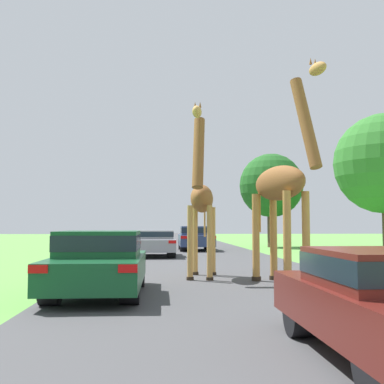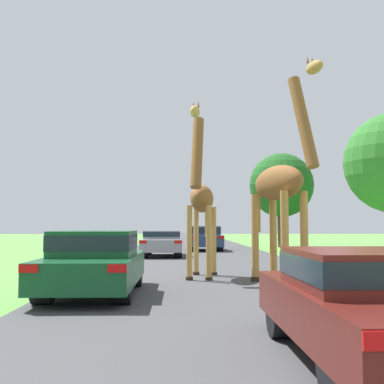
% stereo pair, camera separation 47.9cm
% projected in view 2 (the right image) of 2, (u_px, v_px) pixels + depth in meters
% --- Properties ---
extents(road, '(7.73, 120.00, 0.00)m').
position_uv_depth(road, '(195.00, 250.00, 29.06)').
color(road, '#424244').
rests_on(road, ground).
extents(giraffe_near_road, '(0.96, 2.77, 4.72)m').
position_uv_depth(giraffe_near_road, '(201.00, 198.00, 13.57)').
color(giraffe_near_road, tan).
rests_on(giraffe_near_road, ground).
extents(giraffe_companion, '(1.44, 2.87, 5.41)m').
position_uv_depth(giraffe_companion, '(281.00, 187.00, 12.20)').
color(giraffe_companion, '#B77F3D').
rests_on(giraffe_companion, ground).
extents(car_lead_maroon, '(1.75, 4.06, 1.22)m').
position_uv_depth(car_lead_maroon, '(371.00, 301.00, 5.20)').
color(car_lead_maroon, '#561914').
rests_on(car_lead_maroon, ground).
extents(car_queue_right, '(1.88, 3.97, 1.23)m').
position_uv_depth(car_queue_right, '(162.00, 242.00, 22.86)').
color(car_queue_right, gray).
rests_on(car_queue_right, ground).
extents(car_queue_left, '(1.95, 3.97, 1.41)m').
position_uv_depth(car_queue_left, '(205.00, 238.00, 28.14)').
color(car_queue_left, navy).
rests_on(car_queue_left, ground).
extents(car_far_ahead, '(1.84, 4.28, 1.36)m').
position_uv_depth(car_far_ahead, '(95.00, 261.00, 10.33)').
color(car_far_ahead, '#144C28').
rests_on(car_far_ahead, ground).
extents(tree_right_cluster, '(4.30, 4.30, 6.31)m').
position_uv_depth(tree_right_cluster, '(281.00, 186.00, 32.31)').
color(tree_right_cluster, '#4C3828').
rests_on(tree_right_cluster, ground).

